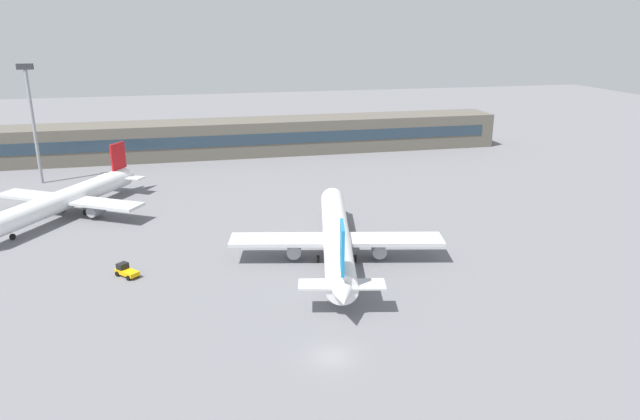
{
  "coord_description": "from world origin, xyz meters",
  "views": [
    {
      "loc": [
        -13.06,
        -51.77,
        33.46
      ],
      "look_at": [
        7.85,
        40.0,
        3.0
      ],
      "focal_mm": 32.72,
      "sensor_mm": 36.0,
      "label": 1
    }
  ],
  "objects": [
    {
      "name": "ground_plane",
      "position": [
        0.0,
        40.0,
        0.0
      ],
      "size": [
        400.0,
        400.0,
        0.0
      ],
      "primitive_type": "plane",
      "color": "slate"
    },
    {
      "name": "terminal_building",
      "position": [
        0.0,
        100.65,
        4.5
      ],
      "size": [
        139.51,
        12.13,
        9.0
      ],
      "color": "#5B564C",
      "rests_on": "ground_plane"
    },
    {
      "name": "airplane_near",
      "position": [
        7.27,
        26.71,
        3.38
      ],
      "size": [
        31.46,
        44.49,
        11.09
      ],
      "color": "white",
      "rests_on": "ground_plane"
    },
    {
      "name": "airplane_mid",
      "position": [
        -35.65,
        55.18,
        3.17
      ],
      "size": [
        27.35,
        37.5,
        10.4
      ],
      "color": "white",
      "rests_on": "ground_plane"
    },
    {
      "name": "baggage_tug_yellow",
      "position": [
        -22.77,
        26.1,
        0.8
      ],
      "size": [
        3.53,
        3.68,
        1.75
      ],
      "color": "#F2B20C",
      "rests_on": "ground_plane"
    },
    {
      "name": "floodlight_tower_west",
      "position": [
        -44.88,
        81.21,
        14.67
      ],
      "size": [
        3.2,
        0.8,
        25.32
      ],
      "color": "gray",
      "rests_on": "ground_plane"
    }
  ]
}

